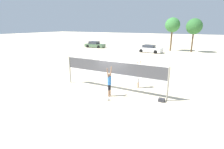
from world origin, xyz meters
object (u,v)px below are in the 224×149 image
tree_left_cluster (194,27)px  tree_right_cluster (173,25)px  parked_car_near (95,45)px  parked_car_far (150,49)px  volleyball_net (112,70)px  gear_bag (162,100)px  player_spiker (109,81)px  player_blocker (138,74)px  volleyball (108,99)px

tree_left_cluster → tree_right_cluster: bearing=-179.8°
parked_car_near → tree_left_cluster: bearing=4.8°
parked_car_far → tree_right_cluster: (3.10, 4.19, 4.40)m
volleyball_net → parked_car_near: volleyball_net is taller
gear_bag → parked_car_near: size_ratio=0.09×
player_spiker → parked_car_near: (-17.20, 23.98, -0.52)m
player_blocker → tree_left_cluster: size_ratio=0.36×
volleyball_net → volleyball: 2.50m
player_spiker → tree_right_cluster: tree_right_cluster is taller
volleyball_net → parked_car_far: (-3.22, 21.33, -1.07)m
gear_bag → parked_car_far: (-7.22, 21.60, 0.54)m
gear_bag → tree_right_cluster: (-4.12, 25.79, 4.94)m
player_blocker → parked_car_far: player_blocker is taller
volleyball → tree_left_cluster: 27.92m
parked_car_far → player_spiker: bearing=-76.2°
player_blocker → tree_left_cluster: tree_left_cluster is taller
parked_car_far → tree_left_cluster: 9.18m
parked_car_near → tree_right_cluster: tree_right_cluster is taller
player_spiker → tree_right_cluster: (-0.50, 26.64, 3.89)m
parked_car_near → player_blocker: bearing=-51.7°
player_spiker → volleyball: bearing=-159.2°
player_blocker → parked_car_near: size_ratio=0.48×
tree_left_cluster → volleyball: bearing=-96.6°
volleyball → gear_bag: bearing=24.6°
player_spiker → gear_bag: (3.62, 0.85, -1.05)m
parked_car_far → tree_right_cluster: bearing=58.2°
volleyball → player_blocker: bearing=74.0°
player_blocker → volleyball: 3.70m
volleyball → parked_car_far: 23.46m
volleyball → tree_right_cluster: size_ratio=0.04×
player_spiker → parked_car_far: size_ratio=0.46×
player_spiker → parked_car_far: (-3.60, 22.45, -0.51)m
volleyball → tree_left_cluster: tree_left_cluster is taller
parked_car_far → tree_right_cluster: size_ratio=0.72×
parked_car_far → volleyball: bearing=-75.8°
parked_car_far → player_blocker: bearing=-71.6°
tree_left_cluster → tree_right_cluster: tree_right_cluster is taller
parked_car_near → parked_car_far: 13.68m
parked_car_near → tree_right_cluster: bearing=6.4°
tree_right_cluster → tree_left_cluster: bearing=0.2°
parked_car_near → tree_right_cluster: (16.69, 2.66, 4.41)m
player_spiker → tree_left_cluster: (3.43, 26.65, 3.65)m
volleyball → tree_right_cluster: (-0.76, 27.33, 4.93)m
volleyball → parked_car_near: 30.22m
player_blocker → parked_car_near: bearing=-139.1°
player_spiker → player_blocker: player_blocker is taller
player_spiker → player_blocker: bearing=-24.5°
parked_car_far → tree_right_cluster: tree_right_cluster is taller
volleyball → gear_bag: size_ratio=0.57×
player_blocker → volleyball: size_ratio=9.76×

